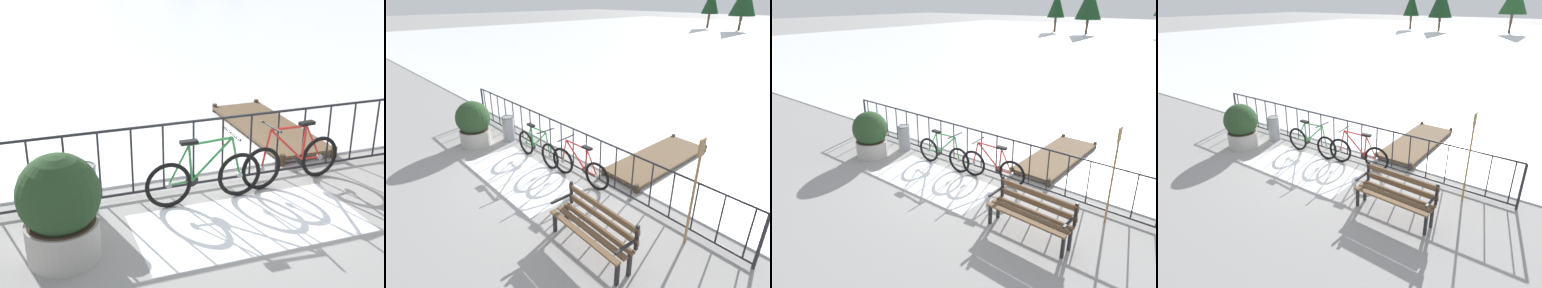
# 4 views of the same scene
# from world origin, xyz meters

# --- Properties ---
(ground_plane) EXTENTS (160.00, 160.00, 0.00)m
(ground_plane) POSITION_xyz_m (0.00, 0.00, 0.00)
(ground_plane) COLOR gray
(snow_patch) EXTENTS (2.97, 1.43, 0.01)m
(snow_patch) POSITION_xyz_m (-0.34, -1.20, 0.00)
(snow_patch) COLOR white
(snow_patch) RESTS_ON ground
(railing_fence) EXTENTS (9.06, 0.06, 1.07)m
(railing_fence) POSITION_xyz_m (-0.00, 0.00, 0.56)
(railing_fence) COLOR #232328
(railing_fence) RESTS_ON ground
(bicycle_near_railing) EXTENTS (1.71, 0.52, 0.97)m
(bicycle_near_railing) POSITION_xyz_m (0.77, -0.30, 0.37)
(bicycle_near_railing) COLOR black
(bicycle_near_railing) RESTS_ON ground
(bicycle_second) EXTENTS (1.71, 0.52, 0.97)m
(bicycle_second) POSITION_xyz_m (-0.67, -0.43, 0.37)
(bicycle_second) COLOR black
(bicycle_second) RESTS_ON ground
(park_bench) EXTENTS (1.61, 0.53, 0.89)m
(park_bench) POSITION_xyz_m (2.52, -1.56, 0.51)
(park_bench) COLOR brown
(park_bench) RESTS_ON ground
(planter_with_shrub) EXTENTS (0.94, 0.94, 1.27)m
(planter_with_shrub) POSITION_xyz_m (-2.68, -1.17, 0.64)
(planter_with_shrub) COLOR #ADA8A0
(planter_with_shrub) RESTS_ON ground
(trash_bin) EXTENTS (0.35, 0.35, 0.73)m
(trash_bin) POSITION_xyz_m (-2.31, -0.31, 0.37)
(trash_bin) COLOR gray
(trash_bin) RESTS_ON ground
(oar_upright) EXTENTS (0.04, 0.16, 1.98)m
(oar_upright) POSITION_xyz_m (3.48, -0.31, 1.14)
(oar_upright) COLOR #937047
(oar_upright) RESTS_ON ground
(wooden_dock) EXTENTS (1.10, 3.07, 0.20)m
(wooden_dock) POSITION_xyz_m (1.46, 1.78, 0.12)
(wooden_dock) COLOR brown
(wooden_dock) RESTS_ON ground
(tree_far_east) EXTENTS (2.23, 2.23, 4.99)m
(tree_far_east) POSITION_xyz_m (-16.78, 39.24, 3.37)
(tree_far_east) COLOR brown
(tree_far_east) RESTS_ON ground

